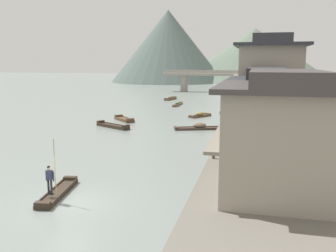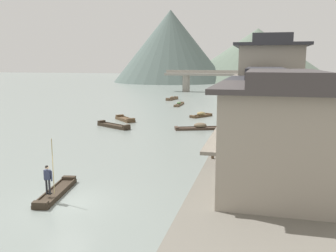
{
  "view_description": "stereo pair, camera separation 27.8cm",
  "coord_description": "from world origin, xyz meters",
  "px_view_note": "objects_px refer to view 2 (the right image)",
  "views": [
    {
      "loc": [
        9.39,
        -16.85,
        7.41
      ],
      "look_at": [
        1.82,
        15.11,
        1.65
      ],
      "focal_mm": 39.67,
      "sensor_mm": 36.0,
      "label": 1
    },
    {
      "loc": [
        9.66,
        -16.78,
        7.41
      ],
      "look_at": [
        1.82,
        15.11,
        1.65
      ],
      "focal_mm": 39.67,
      "sensor_mm": 36.0,
      "label": 2
    }
  ],
  "objects_px": {
    "mooring_post_dock_far": "(233,113)",
    "boat_moored_nearest": "(172,99)",
    "house_waterfront_tall": "(269,87)",
    "house_waterfront_nearest": "(280,134)",
    "mooring_post_dock_near": "(213,152)",
    "boat_upstream_distant": "(114,126)",
    "boat_moored_far": "(227,111)",
    "boatman_person": "(48,176)",
    "boat_moored_second": "(200,127)",
    "house_waterfront_second": "(263,113)",
    "boat_moored_third": "(201,115)",
    "boat_midriver_drifting": "(125,119)",
    "mooring_post_dock_mid": "(227,125)",
    "stone_bridge": "(218,78)",
    "boat_midriver_upstream": "(179,104)",
    "boat_foreground_poled": "(56,192)"
  },
  "relations": [
    {
      "from": "boat_moored_second",
      "to": "boat_moored_third",
      "type": "relative_size",
      "value": 1.63
    },
    {
      "from": "house_waterfront_nearest",
      "to": "boatman_person",
      "type": "bearing_deg",
      "value": -169.17
    },
    {
      "from": "boat_moored_second",
      "to": "boat_moored_far",
      "type": "bearing_deg",
      "value": 83.76
    },
    {
      "from": "boat_moored_nearest",
      "to": "house_waterfront_second",
      "type": "xyz_separation_m",
      "value": [
        16.63,
        -43.1,
        3.58
      ]
    },
    {
      "from": "boat_upstream_distant",
      "to": "mooring_post_dock_far",
      "type": "relative_size",
      "value": 5.2
    },
    {
      "from": "boat_moored_nearest",
      "to": "house_waterfront_nearest",
      "type": "distance_m",
      "value": 53.64
    },
    {
      "from": "house_waterfront_nearest",
      "to": "house_waterfront_tall",
      "type": "height_order",
      "value": "house_waterfront_tall"
    },
    {
      "from": "boat_midriver_drifting",
      "to": "house_waterfront_nearest",
      "type": "relative_size",
      "value": 0.46
    },
    {
      "from": "boatman_person",
      "to": "house_waterfront_tall",
      "type": "xyz_separation_m",
      "value": [
        11.5,
        17.18,
        3.72
      ]
    },
    {
      "from": "house_waterfront_nearest",
      "to": "mooring_post_dock_mid",
      "type": "xyz_separation_m",
      "value": [
        -4.04,
        16.58,
        -2.56
      ]
    },
    {
      "from": "boatman_person",
      "to": "boat_midriver_upstream",
      "type": "bearing_deg",
      "value": 93.14
    },
    {
      "from": "boat_midriver_drifting",
      "to": "house_waterfront_second",
      "type": "relative_size",
      "value": 0.49
    },
    {
      "from": "boat_moored_nearest",
      "to": "house_waterfront_tall",
      "type": "height_order",
      "value": "house_waterfront_tall"
    },
    {
      "from": "mooring_post_dock_mid",
      "to": "stone_bridge",
      "type": "bearing_deg",
      "value": 97.06
    },
    {
      "from": "boat_foreground_poled",
      "to": "boatman_person",
      "type": "xyz_separation_m",
      "value": [
        0.19,
        -1.02,
        1.27
      ]
    },
    {
      "from": "boat_midriver_drifting",
      "to": "boat_midriver_upstream",
      "type": "bearing_deg",
      "value": 79.91
    },
    {
      "from": "boat_upstream_distant",
      "to": "house_waterfront_second",
      "type": "xyz_separation_m",
      "value": [
        16.18,
        -12.09,
        3.65
      ]
    },
    {
      "from": "boat_midriver_drifting",
      "to": "boat_upstream_distant",
      "type": "xyz_separation_m",
      "value": [
        0.42,
        -4.87,
        0.0
      ]
    },
    {
      "from": "boat_moored_second",
      "to": "mooring_post_dock_far",
      "type": "xyz_separation_m",
      "value": [
        3.22,
        5.27,
        1.03
      ]
    },
    {
      "from": "boat_upstream_distant",
      "to": "boat_moored_far",
      "type": "bearing_deg",
      "value": 54.46
    },
    {
      "from": "house_waterfront_nearest",
      "to": "house_waterfront_second",
      "type": "height_order",
      "value": "same"
    },
    {
      "from": "boat_midriver_drifting",
      "to": "boat_upstream_distant",
      "type": "height_order",
      "value": "boat_upstream_distant"
    },
    {
      "from": "stone_bridge",
      "to": "boat_moored_second",
      "type": "bearing_deg",
      "value": -85.99
    },
    {
      "from": "boat_moored_second",
      "to": "boat_midriver_upstream",
      "type": "distance_m",
      "value": 22.56
    },
    {
      "from": "boat_moored_far",
      "to": "boat_moored_second",
      "type": "bearing_deg",
      "value": -96.24
    },
    {
      "from": "boat_moored_second",
      "to": "mooring_post_dock_near",
      "type": "height_order",
      "value": "mooring_post_dock_near"
    },
    {
      "from": "boatman_person",
      "to": "stone_bridge",
      "type": "bearing_deg",
      "value": 89.2
    },
    {
      "from": "boat_midriver_upstream",
      "to": "mooring_post_dock_mid",
      "type": "xyz_separation_m",
      "value": [
        10.2,
        -25.59,
        1.08
      ]
    },
    {
      "from": "boat_upstream_distant",
      "to": "house_waterfront_nearest",
      "type": "height_order",
      "value": "house_waterfront_nearest"
    },
    {
      "from": "mooring_post_dock_far",
      "to": "boat_midriver_upstream",
      "type": "bearing_deg",
      "value": 122.22
    },
    {
      "from": "boat_moored_second",
      "to": "mooring_post_dock_mid",
      "type": "height_order",
      "value": "mooring_post_dock_mid"
    },
    {
      "from": "boat_moored_far",
      "to": "mooring_post_dock_mid",
      "type": "distance_m",
      "value": 18.97
    },
    {
      "from": "boatman_person",
      "to": "boat_midriver_upstream",
      "type": "distance_m",
      "value": 44.51
    },
    {
      "from": "house_waterfront_nearest",
      "to": "mooring_post_dock_far",
      "type": "height_order",
      "value": "house_waterfront_nearest"
    },
    {
      "from": "boat_foreground_poled",
      "to": "house_waterfront_nearest",
      "type": "height_order",
      "value": "house_waterfront_nearest"
    },
    {
      "from": "house_waterfront_second",
      "to": "boat_upstream_distant",
      "type": "bearing_deg",
      "value": 143.23
    },
    {
      "from": "boat_moored_far",
      "to": "boat_midriver_drifting",
      "type": "xyz_separation_m",
      "value": [
        -11.75,
        -10.99,
        0.06
      ]
    },
    {
      "from": "boat_foreground_poled",
      "to": "house_waterfront_nearest",
      "type": "bearing_deg",
      "value": 5.89
    },
    {
      "from": "mooring_post_dock_far",
      "to": "stone_bridge",
      "type": "xyz_separation_m",
      "value": [
        -6.74,
        45.06,
        2.17
      ]
    },
    {
      "from": "boat_moored_third",
      "to": "mooring_post_dock_mid",
      "type": "relative_size",
      "value": 3.93
    },
    {
      "from": "boat_upstream_distant",
      "to": "house_waterfront_tall",
      "type": "xyz_separation_m",
      "value": [
        16.68,
        -4.66,
        4.94
      ]
    },
    {
      "from": "house_waterfront_nearest",
      "to": "boat_moored_third",
      "type": "bearing_deg",
      "value": 106.0
    },
    {
      "from": "boat_moored_second",
      "to": "boat_moored_nearest",
      "type": "bearing_deg",
      "value": 108.81
    },
    {
      "from": "house_waterfront_nearest",
      "to": "mooring_post_dock_near",
      "type": "relative_size",
      "value": 8.84
    },
    {
      "from": "boat_moored_second",
      "to": "house_waterfront_second",
      "type": "relative_size",
      "value": 0.76
    },
    {
      "from": "mooring_post_dock_far",
      "to": "boat_moored_nearest",
      "type": "bearing_deg",
      "value": 118.55
    },
    {
      "from": "boat_moored_third",
      "to": "mooring_post_dock_near",
      "type": "distance_m",
      "value": 24.85
    },
    {
      "from": "boatman_person",
      "to": "boat_moored_nearest",
      "type": "height_order",
      "value": "boatman_person"
    },
    {
      "from": "boatman_person",
      "to": "house_waterfront_second",
      "type": "xyz_separation_m",
      "value": [
        11.0,
        9.76,
        2.43
      ]
    },
    {
      "from": "boat_moored_third",
      "to": "house_waterfront_tall",
      "type": "xyz_separation_m",
      "value": [
        8.3,
        -15.06,
        4.86
      ]
    }
  ]
}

